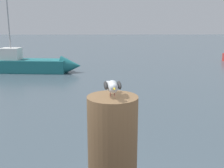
{
  "coord_description": "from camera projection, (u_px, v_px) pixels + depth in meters",
  "views": [
    {
      "loc": [
        -0.53,
        -2.49,
        3.12
      ],
      "look_at": [
        -0.48,
        -0.0,
        2.55
      ],
      "focal_mm": 44.35,
      "sensor_mm": 36.0,
      "label": 1
    }
  ],
  "objects": [
    {
      "name": "mooring_post",
      "position": [
        113.0,
        149.0,
        2.43
      ],
      "size": [
        0.44,
        0.44,
        0.95
      ],
      "primitive_type": "cylinder",
      "color": "#4C3823",
      "rests_on": "harbor_quay"
    },
    {
      "name": "seagull",
      "position": [
        113.0,
        86.0,
        2.29
      ],
      "size": [
        0.16,
        0.39,
        0.14
      ],
      "color": "#C66960",
      "rests_on": "mooring_post"
    },
    {
      "name": "boat_teal",
      "position": [
        34.0,
        65.0,
        16.89
      ],
      "size": [
        6.0,
        1.7,
        5.01
      ],
      "color": "#1E7075",
      "rests_on": "ground_plane"
    }
  ]
}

